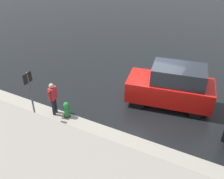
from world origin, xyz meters
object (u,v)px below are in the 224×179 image
Objects in this scene: moving_hatchback at (172,86)px; fire_hydrant at (67,110)px; sign_post at (30,90)px; pedestrian at (53,97)px.

fire_hydrant is at bearing 38.90° from moving_hatchback.
fire_hydrant is 1.81m from sign_post.
pedestrian is at bearing 35.29° from moving_hatchback.
moving_hatchback is 5.41m from pedestrian.
fire_hydrant is at bearing -143.83° from sign_post.
pedestrian is (4.42, 3.13, -0.07)m from moving_hatchback.
sign_post reaches higher than pedestrian.
fire_hydrant is 0.84m from pedestrian.
moving_hatchback is 4.91m from fire_hydrant.
fire_hydrant is at bearing -173.94° from pedestrian.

